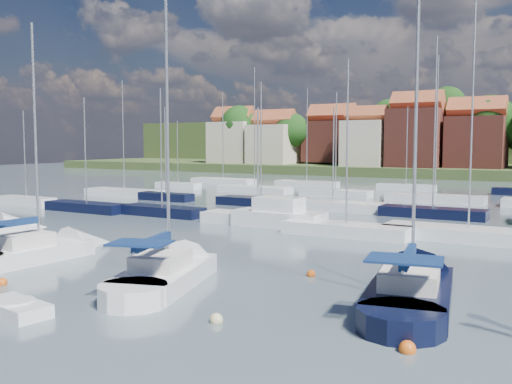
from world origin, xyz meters
The scene contains 10 objects.
ground centered at (0.00, 40.00, 0.00)m, with size 260.00×260.00×0.00m, color #43505C.
sailboat_left centered at (-10.81, 3.25, 0.36)m, with size 3.10×10.14×13.71m.
sailboat_centre centered at (-1.67, 2.87, 0.36)m, with size 5.77×10.84×14.31m.
sailboat_navy centered at (8.72, 5.59, 0.36)m, with size 4.99×11.75×15.80m.
tender centered at (-3.28, -4.49, 0.25)m, with size 3.16×1.83×0.64m.
buoy_c centered at (-7.67, -1.90, 0.00)m, with size 0.45×0.45×0.45m, color #D85914.
buoy_d centered at (3.64, -1.48, 0.00)m, with size 0.48×0.48×0.48m, color beige.
buoy_e centered at (3.58, 6.60, 0.00)m, with size 0.42×0.42×0.42m, color #D85914.
buoy_f centered at (10.27, -0.92, 0.00)m, with size 0.53×0.53×0.53m, color #D85914.
marina_field centered at (1.91, 35.15, 0.43)m, with size 79.62×41.41×15.93m.
Camera 1 is at (14.80, -17.76, 6.35)m, focal length 40.00 mm.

